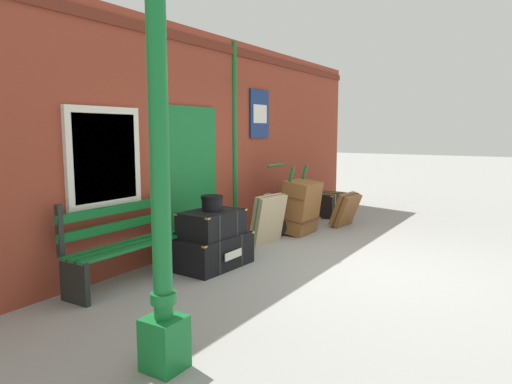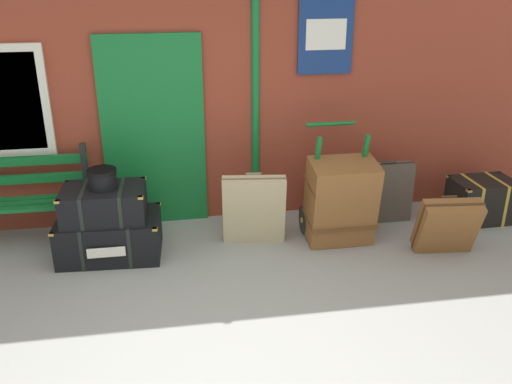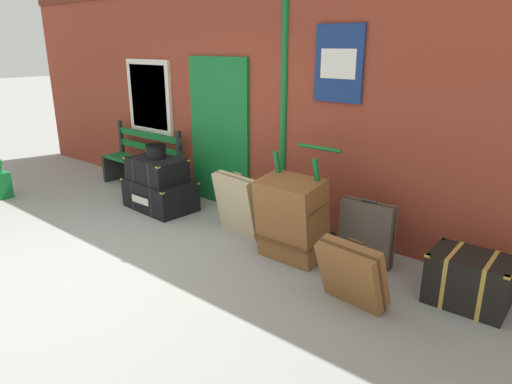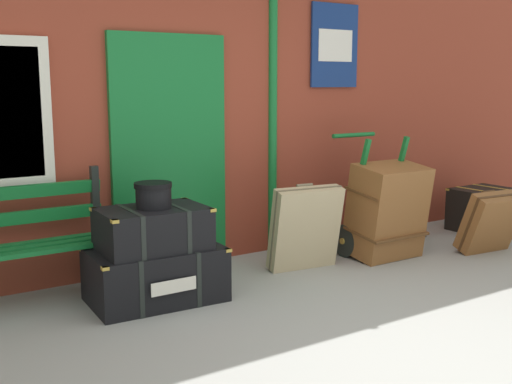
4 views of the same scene
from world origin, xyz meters
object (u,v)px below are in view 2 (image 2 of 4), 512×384
object	(u,v)px
steamer_trunk_middle	(104,203)
suitcase_umber	(254,209)
suitcase_cream	(386,192)
platform_bench	(12,203)
porters_trolley	(335,211)
steamer_trunk_base	(110,236)
round_hatbox	(102,177)
suitcase_caramel	(447,226)
large_brown_trunk	(341,201)
corner_trunk	(481,200)

from	to	relation	value
steamer_trunk_middle	suitcase_umber	xyz separation A→B (m)	(1.50, 0.04, -0.20)
suitcase_cream	steamer_trunk_middle	bearing A→B (deg)	-173.57
platform_bench	suitcase_cream	distance (m)	4.06
porters_trolley	steamer_trunk_base	bearing A→B (deg)	-178.06
round_hatbox	porters_trolley	xyz separation A→B (m)	(2.38, 0.10, -0.58)
platform_bench	round_hatbox	distance (m)	1.18
suitcase_caramel	round_hatbox	bearing A→B (deg)	171.25
steamer_trunk_middle	round_hatbox	size ratio (longest dim) A/B	2.90
large_brown_trunk	suitcase_umber	world-z (taller)	large_brown_trunk
round_hatbox	suitcase_cream	size ratio (longest dim) A/B	0.39
large_brown_trunk	suitcase_caramel	size ratio (longest dim) A/B	1.48
platform_bench	corner_trunk	bearing A→B (deg)	-3.24
steamer_trunk_middle	round_hatbox	world-z (taller)	round_hatbox
platform_bench	suitcase_caramel	size ratio (longest dim) A/B	2.55
steamer_trunk_base	porters_trolley	xyz separation A→B (m)	(2.37, 0.08, 0.06)
steamer_trunk_base	platform_bench	bearing A→B (deg)	155.52
suitcase_umber	suitcase_caramel	bearing A→B (deg)	-16.58
platform_bench	round_hatbox	bearing A→B (deg)	-25.62
suitcase_cream	corner_trunk	xyz separation A→B (m)	(1.10, -0.16, -0.10)
platform_bench	porters_trolley	xyz separation A→B (m)	(3.38, -0.38, -0.18)
steamer_trunk_base	corner_trunk	xyz separation A→B (m)	(4.15, 0.17, 0.03)
steamer_trunk_middle	round_hatbox	bearing A→B (deg)	-2.30
suitcase_umber	round_hatbox	bearing A→B (deg)	-178.41
corner_trunk	porters_trolley	bearing A→B (deg)	-177.15
suitcase_cream	platform_bench	bearing A→B (deg)	178.10
round_hatbox	suitcase_umber	xyz separation A→B (m)	(1.48, 0.04, -0.47)
steamer_trunk_middle	corner_trunk	distance (m)	4.18
platform_bench	steamer_trunk_base	world-z (taller)	platform_bench
platform_bench	suitcase_caramel	world-z (taller)	platform_bench
suitcase_caramel	corner_trunk	bearing A→B (deg)	41.80
large_brown_trunk	corner_trunk	xyz separation A→B (m)	(1.77, 0.27, -0.23)
steamer_trunk_middle	large_brown_trunk	size ratio (longest dim) A/B	0.89
round_hatbox	platform_bench	bearing A→B (deg)	154.38
steamer_trunk_base	suitcase_cream	world-z (taller)	suitcase_cream
suitcase_caramel	steamer_trunk_base	bearing A→B (deg)	170.88
large_brown_trunk	suitcase_caramel	bearing A→B (deg)	-24.15
large_brown_trunk	corner_trunk	size ratio (longest dim) A/B	1.33
platform_bench	suitcase_umber	xyz separation A→B (m)	(2.49, -0.44, -0.06)
large_brown_trunk	suitcase_umber	size ratio (longest dim) A/B	1.18
steamer_trunk_middle	suitcase_caramel	size ratio (longest dim) A/B	1.32
platform_bench	suitcase_cream	size ratio (longest dim) A/B	2.21
steamer_trunk_base	suitcase_cream	xyz separation A→B (m)	(3.05, 0.33, 0.13)
steamer_trunk_middle	suitcase_umber	distance (m)	1.51
round_hatbox	suitcase_caramel	xyz separation A→B (m)	(3.36, -0.52, -0.54)
steamer_trunk_base	suitcase_caramel	world-z (taller)	suitcase_caramel
steamer_trunk_base	suitcase_umber	distance (m)	1.49
porters_trolley	corner_trunk	xyz separation A→B (m)	(1.77, 0.09, -0.03)
steamer_trunk_middle	porters_trolley	world-z (taller)	porters_trolley
steamer_trunk_middle	suitcase_umber	world-z (taller)	suitcase_umber
suitcase_umber	suitcase_cream	xyz separation A→B (m)	(1.57, 0.31, -0.04)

